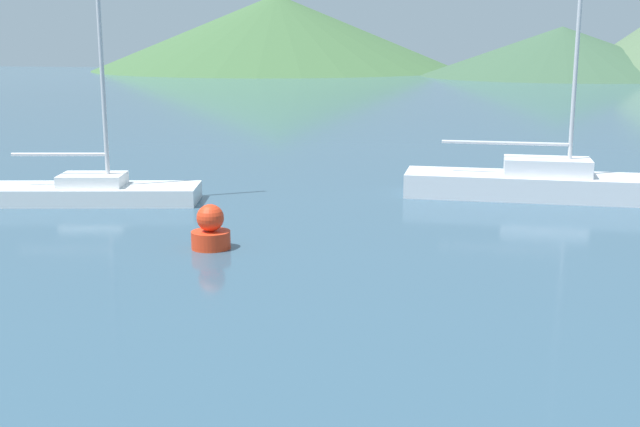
% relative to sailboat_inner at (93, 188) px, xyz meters
% --- Properties ---
extents(sailboat_inner, '(6.20, 3.08, 9.65)m').
position_rel_sailboat_inner_xyz_m(sailboat_inner, '(0.00, 0.00, 0.00)').
color(sailboat_inner, white).
rests_on(sailboat_inner, ground_plane).
extents(sailboat_middle, '(8.21, 2.07, 8.44)m').
position_rel_sailboat_inner_xyz_m(sailboat_middle, '(12.58, 3.62, 0.06)').
color(sailboat_middle, silver).
rests_on(sailboat_middle, ground_plane).
extents(buoy_marker, '(0.87, 0.87, 1.00)m').
position_rel_sailboat_inner_xyz_m(buoy_marker, '(5.11, -4.06, 0.01)').
color(buoy_marker, red).
rests_on(buoy_marker, ground_plane).
extents(hill_west, '(54.22, 54.22, 10.97)m').
position_rel_sailboat_inner_xyz_m(hill_west, '(-23.00, 96.89, 5.08)').
color(hill_west, '#3D6038').
rests_on(hill_west, ground_plane).
extents(hill_central, '(34.41, 34.41, 6.03)m').
position_rel_sailboat_inner_xyz_m(hill_central, '(17.14, 84.43, 2.61)').
color(hill_central, '#38563D').
rests_on(hill_central, ground_plane).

